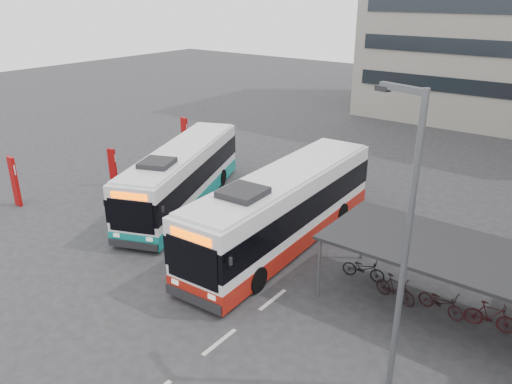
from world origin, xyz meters
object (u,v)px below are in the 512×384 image
Objects in this scene: pedestrian at (239,228)px; lamp_post at (404,234)px; bus_main at (284,209)px; bus_teal at (182,176)px.

lamp_post is (8.84, -4.16, 4.08)m from pedestrian.
lamp_post reaches higher than pedestrian.
bus_main reaches higher than bus_teal.
lamp_post is (7.33, -5.47, 3.23)m from bus_main.
bus_teal is at bearing 100.67° from pedestrian.
bus_main is 9.70m from lamp_post.
bus_main reaches higher than pedestrian.
bus_teal is 1.31× the size of lamp_post.
bus_main is 2.18m from pedestrian.
bus_teal is 15.72m from lamp_post.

